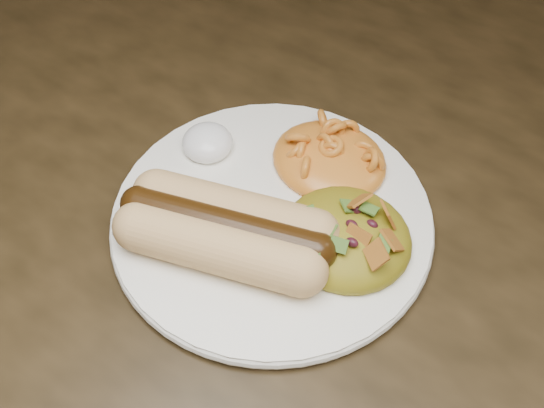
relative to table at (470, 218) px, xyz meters
The scene contains 7 objects.
table is the anchor object (origin of this frame).
plate 0.23m from the table, 122.45° to the right, with size 0.24×0.24×0.01m, color white.
hotdog 0.27m from the table, 118.74° to the right, with size 0.13×0.10×0.04m.
mac_and_cheese 0.19m from the table, 133.83° to the right, with size 0.09×0.08×0.04m, color #D38739.
sour_cream 0.27m from the table, 141.71° to the right, with size 0.04×0.04×0.02m, color white.
taco_salad 0.21m from the table, 107.02° to the right, with size 0.10×0.09×0.04m.
fork 0.23m from the table, 121.77° to the right, with size 0.02×0.16×0.00m, color white.
Camera 1 is at (0.06, -0.41, 1.14)m, focal length 42.00 mm.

